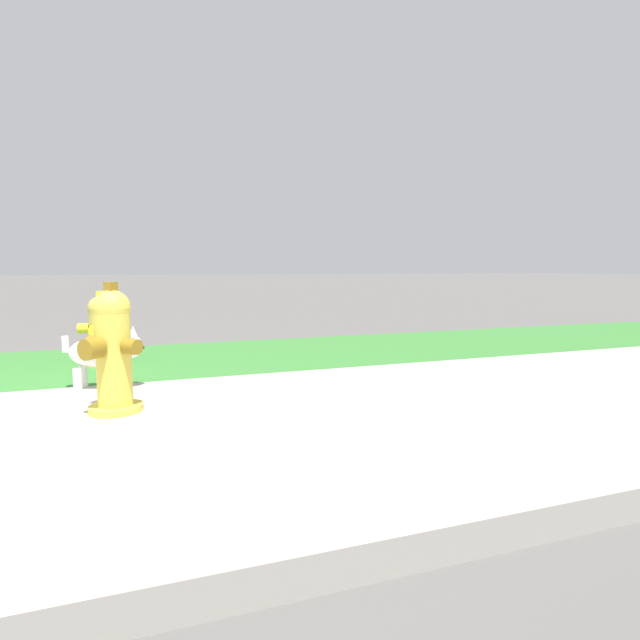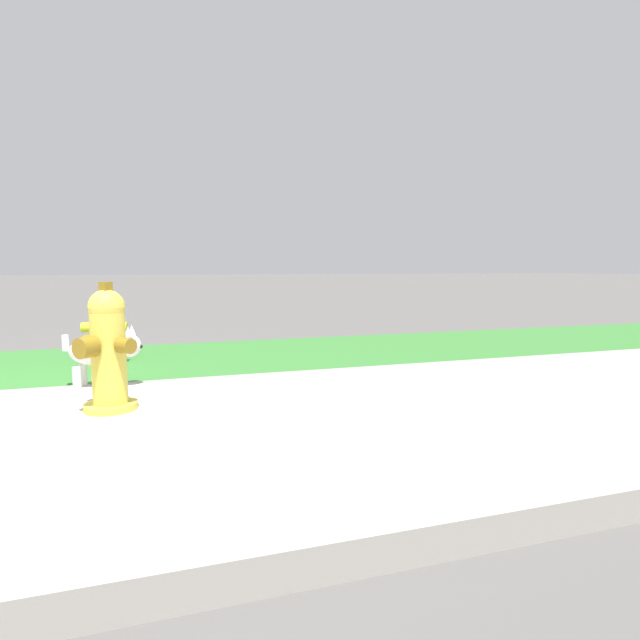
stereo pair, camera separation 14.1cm
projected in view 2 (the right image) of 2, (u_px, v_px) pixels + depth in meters
fire_hydrant_by_grass_verge at (105, 330)px, 4.42m from camera, size 0.39×0.37×0.65m
fire_hydrant_near_corner at (108, 350)px, 2.95m from camera, size 0.35×0.35×0.77m
small_white_dog at (103, 352)px, 3.54m from camera, size 0.54×0.28×0.45m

